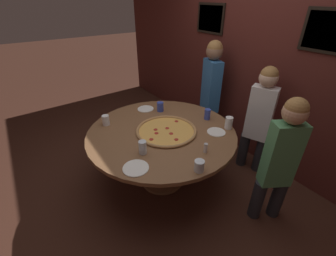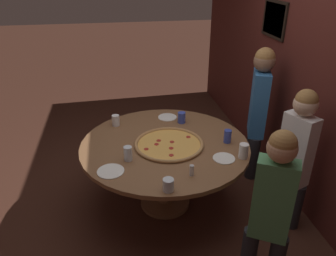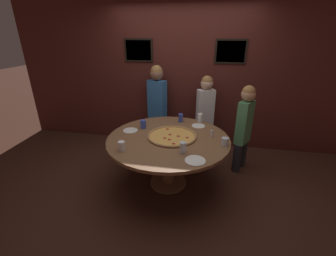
{
  "view_description": "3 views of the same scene",
  "coord_description": "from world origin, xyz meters",
  "px_view_note": "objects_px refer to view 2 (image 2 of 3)",
  "views": [
    {
      "loc": [
        1.8,
        -1.15,
        2.04
      ],
      "look_at": [
        0.06,
        0.05,
        0.79
      ],
      "focal_mm": 24.0,
      "sensor_mm": 36.0,
      "label": 1
    },
    {
      "loc": [
        2.74,
        -0.45,
        2.32
      ],
      "look_at": [
        0.05,
        0.02,
        0.93
      ],
      "focal_mm": 35.0,
      "sensor_mm": 36.0,
      "label": 2
    },
    {
      "loc": [
        0.5,
        -2.68,
        2.04
      ],
      "look_at": [
        0.01,
        -0.06,
        0.91
      ],
      "focal_mm": 24.0,
      "sensor_mm": 36.0,
      "label": 3
    }
  ],
  "objects_px": {
    "drink_cup_beside_pizza": "(128,154)",
    "drink_cup_near_left": "(182,118)",
    "white_plate_left_side": "(111,171)",
    "drink_cup_front_edge": "(168,185)",
    "drink_cup_by_shaker": "(228,136)",
    "white_plate_near_front": "(167,117)",
    "diner_centre_back": "(272,203)",
    "drink_cup_far_right": "(116,120)",
    "diner_far_left": "(258,106)",
    "drink_cup_far_left": "(243,151)",
    "giant_pizza": "(169,144)",
    "diner_side_right": "(296,152)",
    "white_plate_beside_cup": "(224,158)",
    "condiment_shaker": "(192,170)",
    "dining_table": "(165,154)"
  },
  "relations": [
    {
      "from": "drink_cup_beside_pizza",
      "to": "drink_cup_near_left",
      "type": "bearing_deg",
      "value": 136.65
    },
    {
      "from": "white_plate_left_side",
      "to": "drink_cup_front_edge",
      "type": "bearing_deg",
      "value": 52.56
    },
    {
      "from": "white_plate_left_side",
      "to": "drink_cup_by_shaker",
      "type": "bearing_deg",
      "value": 105.47
    },
    {
      "from": "drink_cup_beside_pizza",
      "to": "white_plate_near_front",
      "type": "distance_m",
      "value": 0.96
    },
    {
      "from": "drink_cup_near_left",
      "to": "white_plate_near_front",
      "type": "relative_size",
      "value": 0.57
    },
    {
      "from": "diner_centre_back",
      "to": "drink_cup_beside_pizza",
      "type": "bearing_deg",
      "value": -9.33
    },
    {
      "from": "drink_cup_beside_pizza",
      "to": "drink_cup_far_right",
      "type": "xyz_separation_m",
      "value": [
        -0.72,
        -0.08,
        -0.01
      ]
    },
    {
      "from": "white_plate_near_front",
      "to": "drink_cup_near_left",
      "type": "bearing_deg",
      "value": 40.35
    },
    {
      "from": "white_plate_left_side",
      "to": "diner_far_left",
      "type": "distance_m",
      "value": 1.86
    },
    {
      "from": "drink_cup_beside_pizza",
      "to": "white_plate_near_front",
      "type": "relative_size",
      "value": 0.64
    },
    {
      "from": "white_plate_left_side",
      "to": "drink_cup_far_left",
      "type": "bearing_deg",
      "value": 90.83
    },
    {
      "from": "giant_pizza",
      "to": "diner_side_right",
      "type": "distance_m",
      "value": 1.17
    },
    {
      "from": "white_plate_near_front",
      "to": "diner_far_left",
      "type": "height_order",
      "value": "diner_far_left"
    },
    {
      "from": "drink_cup_far_right",
      "to": "drink_cup_far_left",
      "type": "relative_size",
      "value": 0.86
    },
    {
      "from": "drink_cup_far_right",
      "to": "drink_cup_near_left",
      "type": "bearing_deg",
      "value": 85.59
    },
    {
      "from": "giant_pizza",
      "to": "diner_far_left",
      "type": "distance_m",
      "value": 1.2
    },
    {
      "from": "giant_pizza",
      "to": "diner_centre_back",
      "type": "relative_size",
      "value": 0.49
    },
    {
      "from": "drink_cup_beside_pizza",
      "to": "diner_centre_back",
      "type": "xyz_separation_m",
      "value": [
        0.81,
        0.98,
        -0.04
      ]
    },
    {
      "from": "white_plate_beside_cup",
      "to": "diner_far_left",
      "type": "bearing_deg",
      "value": 140.0
    },
    {
      "from": "diner_side_right",
      "to": "drink_cup_by_shaker",
      "type": "bearing_deg",
      "value": 33.43
    },
    {
      "from": "drink_cup_by_shaker",
      "to": "diner_side_right",
      "type": "xyz_separation_m",
      "value": [
        0.36,
        0.52,
        -0.02
      ]
    },
    {
      "from": "white_plate_left_side",
      "to": "giant_pizza",
      "type": "bearing_deg",
      "value": 122.19
    },
    {
      "from": "drink_cup_beside_pizza",
      "to": "giant_pizza",
      "type": "bearing_deg",
      "value": 116.13
    },
    {
      "from": "drink_cup_near_left",
      "to": "drink_cup_front_edge",
      "type": "distance_m",
      "value": 1.21
    },
    {
      "from": "drink_cup_near_left",
      "to": "condiment_shaker",
      "type": "height_order",
      "value": "drink_cup_near_left"
    },
    {
      "from": "drink_cup_beside_pizza",
      "to": "diner_far_left",
      "type": "xyz_separation_m",
      "value": [
        -0.66,
        1.51,
        0.06
      ]
    },
    {
      "from": "drink_cup_front_edge",
      "to": "diner_far_left",
      "type": "bearing_deg",
      "value": 133.0
    },
    {
      "from": "white_plate_near_front",
      "to": "condiment_shaker",
      "type": "xyz_separation_m",
      "value": [
        1.15,
        0.0,
        0.05
      ]
    },
    {
      "from": "drink_cup_front_edge",
      "to": "drink_cup_far_left",
      "type": "bearing_deg",
      "value": 115.17
    },
    {
      "from": "drink_cup_far_right",
      "to": "white_plate_near_front",
      "type": "bearing_deg",
      "value": 99.73
    },
    {
      "from": "drink_cup_near_left",
      "to": "drink_cup_far_left",
      "type": "bearing_deg",
      "value": 26.01
    },
    {
      "from": "white_plate_left_side",
      "to": "diner_far_left",
      "type": "xyz_separation_m",
      "value": [
        -0.82,
        1.67,
        0.13
      ]
    },
    {
      "from": "condiment_shaker",
      "to": "drink_cup_beside_pizza",
      "type": "bearing_deg",
      "value": -123.15
    },
    {
      "from": "drink_cup_beside_pizza",
      "to": "diner_side_right",
      "type": "relative_size",
      "value": 0.1
    },
    {
      "from": "dining_table",
      "to": "white_plate_near_front",
      "type": "xyz_separation_m",
      "value": [
        -0.58,
        0.13,
        0.13
      ]
    },
    {
      "from": "drink_cup_front_edge",
      "to": "diner_centre_back",
      "type": "height_order",
      "value": "diner_centre_back"
    },
    {
      "from": "drink_cup_far_left",
      "to": "drink_cup_by_shaker",
      "type": "distance_m",
      "value": 0.3
    },
    {
      "from": "giant_pizza",
      "to": "white_plate_left_side",
      "type": "height_order",
      "value": "giant_pizza"
    },
    {
      "from": "drink_cup_front_edge",
      "to": "white_plate_beside_cup",
      "type": "bearing_deg",
      "value": 122.33
    },
    {
      "from": "white_plate_left_side",
      "to": "condiment_shaker",
      "type": "distance_m",
      "value": 0.68
    },
    {
      "from": "drink_cup_beside_pizza",
      "to": "condiment_shaker",
      "type": "relative_size",
      "value": 1.38
    },
    {
      "from": "giant_pizza",
      "to": "drink_cup_beside_pizza",
      "type": "height_order",
      "value": "drink_cup_beside_pizza"
    },
    {
      "from": "drink_cup_near_left",
      "to": "drink_cup_far_left",
      "type": "distance_m",
      "value": 0.9
    },
    {
      "from": "drink_cup_far_right",
      "to": "condiment_shaker",
      "type": "relative_size",
      "value": 1.22
    },
    {
      "from": "white_plate_beside_cup",
      "to": "diner_side_right",
      "type": "height_order",
      "value": "diner_side_right"
    },
    {
      "from": "drink_cup_beside_pizza",
      "to": "white_plate_left_side",
      "type": "xyz_separation_m",
      "value": [
        0.16,
        -0.16,
        -0.06
      ]
    },
    {
      "from": "drink_cup_far_left",
      "to": "diner_side_right",
      "type": "xyz_separation_m",
      "value": [
        0.07,
        0.48,
        -0.02
      ]
    },
    {
      "from": "drink_cup_near_left",
      "to": "diner_side_right",
      "type": "relative_size",
      "value": 0.09
    },
    {
      "from": "giant_pizza",
      "to": "diner_far_left",
      "type": "height_order",
      "value": "diner_far_left"
    },
    {
      "from": "diner_far_left",
      "to": "drink_cup_far_left",
      "type": "bearing_deg",
      "value": 168.78
    }
  ]
}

